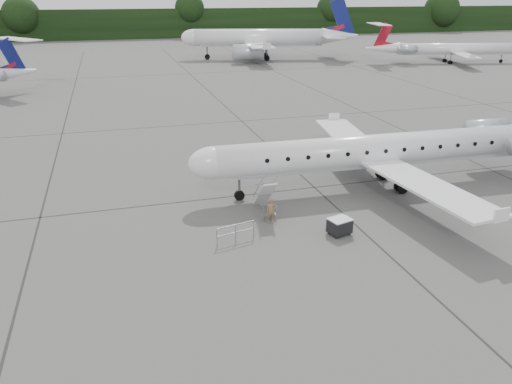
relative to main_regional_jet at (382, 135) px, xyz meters
name	(u,v)px	position (x,y,z in m)	size (l,w,h in m)	color
ground	(414,227)	(-1.10, -6.28, -3.70)	(320.00, 320.00, 0.00)	#5C5C59
treeline	(160,23)	(-1.10, 123.72, 0.30)	(260.00, 4.00, 8.00)	black
main_regional_jet	(382,135)	(0.00, 0.00, 0.00)	(28.90, 20.81, 7.41)	white
airstair	(265,195)	(-8.74, -2.03, -2.54)	(0.85, 2.49, 2.32)	white
passenger	(271,211)	(-8.79, -3.43, -2.95)	(0.55, 0.36, 1.50)	brown
safety_railing	(236,233)	(-11.35, -5.19, -3.20)	(2.20, 0.08, 1.00)	gray
baggage_cart	(340,226)	(-5.63, -5.94, -3.21)	(1.15, 0.93, 1.00)	black
bg_narrowbody	(258,29)	(11.97, 69.14, 2.05)	(32.05, 23.08, 11.51)	white
bg_regional_right	(455,43)	(45.48, 53.43, -0.10)	(27.50, 19.80, 7.21)	white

